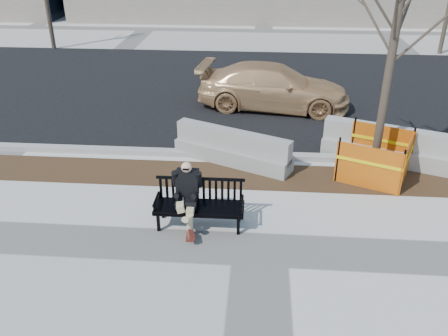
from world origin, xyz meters
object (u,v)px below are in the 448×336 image
at_px(bench, 200,225).
at_px(seated_man, 188,224).
at_px(sedan, 273,107).
at_px(jersey_barrier_left, 232,162).
at_px(jersey_barrier_right, 387,161).
at_px(tree_fence, 372,175).

height_order(bench, seated_man, seated_man).
bearing_deg(sedan, jersey_barrier_left, 172.25).
bearing_deg(bench, sedan, 77.31).
height_order(sedan, jersey_barrier_right, sedan).
relative_size(tree_fence, jersey_barrier_right, 1.70).
bearing_deg(jersey_barrier_left, tree_fence, 17.26).
bearing_deg(tree_fence, seated_man, -149.98).
distance_m(tree_fence, sedan, 4.71).
bearing_deg(jersey_barrier_right, bench, -123.10).
bearing_deg(seated_man, jersey_barrier_left, 75.46).
distance_m(tree_fence, jersey_barrier_right, 0.88).
bearing_deg(jersey_barrier_left, bench, -74.75).
bearing_deg(tree_fence, bench, -147.93).
distance_m(bench, jersey_barrier_left, 2.66).
bearing_deg(jersey_barrier_left, jersey_barrier_right, 29.86).
height_order(sedan, jersey_barrier_left, sedan).
xyz_separation_m(seated_man, jersey_barrier_right, (4.26, 2.91, 0.00)).
xyz_separation_m(seated_man, jersey_barrier_left, (0.66, 2.58, 0.00)).
xyz_separation_m(jersey_barrier_left, jersey_barrier_right, (3.60, 0.33, 0.00)).
xyz_separation_m(bench, seated_man, (-0.22, 0.04, 0.00)).
height_order(seated_man, jersey_barrier_right, seated_man).
xyz_separation_m(bench, jersey_barrier_right, (4.04, 2.96, 0.00)).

